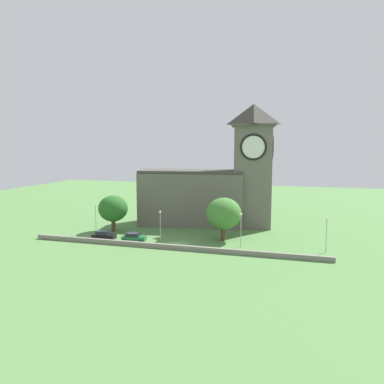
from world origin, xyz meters
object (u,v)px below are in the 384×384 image
at_px(streetlamp_west_mid, 160,221).
at_px(streetlamp_east_mid, 327,229).
at_px(tree_by_tower, 224,214).
at_px(car_black, 104,235).
at_px(streetlamp_central, 241,224).
at_px(church, 216,184).
at_px(streetlamp_west_end, 96,215).
at_px(tree_churchyard, 113,209).
at_px(car_green, 134,238).

xyz_separation_m(streetlamp_west_mid, streetlamp_east_mid, (31.10, 0.86, 0.13)).
bearing_deg(tree_by_tower, car_black, -164.02).
xyz_separation_m(streetlamp_central, streetlamp_east_mid, (15.15, 0.37, -0.02)).
bearing_deg(tree_by_tower, streetlamp_east_mid, -10.67).
xyz_separation_m(streetlamp_west_mid, streetlamp_central, (15.95, 0.49, 0.15)).
xyz_separation_m(streetlamp_central, tree_by_tower, (-4.16, 4.01, 1.10)).
bearing_deg(church, car_black, -130.88).
height_order(streetlamp_west_mid, streetlamp_central, streetlamp_central).
bearing_deg(streetlamp_west_end, streetlamp_west_mid, 0.88).
height_order(car_black, tree_churchyard, tree_churchyard).
relative_size(streetlamp_central, streetlamp_east_mid, 1.01).
xyz_separation_m(streetlamp_west_end, streetlamp_west_mid, (14.20, 0.22, -0.47)).
xyz_separation_m(car_black, streetlamp_east_mid, (42.45, 2.99, 3.40)).
bearing_deg(church, tree_by_tower, -71.21).
bearing_deg(streetlamp_east_mid, car_green, -175.56).
bearing_deg(streetlamp_east_mid, church, 143.27).
height_order(car_black, streetlamp_east_mid, streetlamp_east_mid).
relative_size(church, car_green, 6.69).
bearing_deg(car_black, streetlamp_central, 5.48).
relative_size(streetlamp_west_end, streetlamp_west_mid, 1.13).
relative_size(car_green, streetlamp_west_end, 0.69).
bearing_deg(church, streetlamp_west_mid, -109.96).
height_order(car_black, streetlamp_west_end, streetlamp_west_end).
distance_m(car_black, car_green, 6.48).
bearing_deg(church, streetlamp_west_end, -137.74).
bearing_deg(streetlamp_central, streetlamp_west_end, -178.65).
distance_m(church, streetlamp_central, 21.24).
bearing_deg(car_green, streetlamp_east_mid, 4.44).
height_order(streetlamp_west_end, tree_by_tower, tree_by_tower).
relative_size(streetlamp_west_end, streetlamp_central, 1.08).
xyz_separation_m(car_green, tree_churchyard, (-8.52, 7.76, 4.14)).
distance_m(streetlamp_west_end, streetlamp_central, 30.16).
bearing_deg(streetlamp_central, car_green, -173.35).
distance_m(car_green, streetlamp_central, 21.24).
relative_size(church, streetlamp_west_mid, 5.24).
xyz_separation_m(streetlamp_west_mid, tree_by_tower, (11.79, 4.50, 1.26)).
xyz_separation_m(car_green, streetlamp_west_end, (-9.33, 1.71, 3.75)).
relative_size(car_black, car_green, 0.99).
distance_m(car_green, tree_by_tower, 18.43).
distance_m(church, car_black, 29.21).
bearing_deg(streetlamp_west_end, car_green, -10.41).
height_order(church, car_green, church).
height_order(car_green, streetlamp_west_mid, streetlamp_west_mid).
bearing_deg(car_green, tree_by_tower, 21.11).
xyz_separation_m(streetlamp_east_mid, tree_by_tower, (-19.31, 3.64, 1.12)).
bearing_deg(streetlamp_central, streetlamp_west_mid, -178.22).
bearing_deg(streetlamp_central, church, 116.19).
bearing_deg(car_black, car_green, 1.72).
bearing_deg(tree_churchyard, streetlamp_east_mid, -6.37).
xyz_separation_m(car_black, streetlamp_west_mid, (11.35, 2.13, 3.26)).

